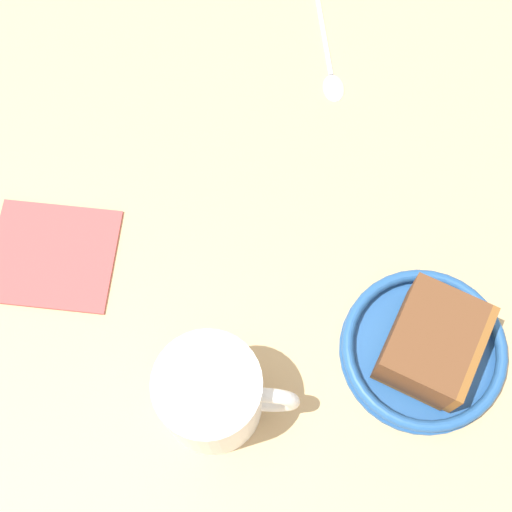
# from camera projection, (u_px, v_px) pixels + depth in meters

# --- Properties ---
(ground_plane) EXTENTS (1.14, 1.14, 0.04)m
(ground_plane) POSITION_uv_depth(u_px,v_px,m) (317.00, 273.00, 0.67)
(ground_plane) COLOR tan
(small_plate) EXTENTS (0.14, 0.14, 0.02)m
(small_plate) POSITION_uv_depth(u_px,v_px,m) (423.00, 349.00, 0.62)
(small_plate) COLOR #26599E
(small_plate) RESTS_ON ground_plane
(cake_slice) EXTENTS (0.07, 0.09, 0.05)m
(cake_slice) POSITION_uv_depth(u_px,v_px,m) (433.00, 344.00, 0.59)
(cake_slice) COLOR brown
(cake_slice) RESTS_ON small_plate
(tea_mug) EXTENTS (0.10, 0.08, 0.09)m
(tea_mug) POSITION_uv_depth(u_px,v_px,m) (213.00, 395.00, 0.57)
(tea_mug) COLOR white
(tea_mug) RESTS_ON ground_plane
(teaspoon) EXTENTS (0.07, 0.12, 0.01)m
(teaspoon) POSITION_uv_depth(u_px,v_px,m) (331.00, 67.00, 0.72)
(teaspoon) COLOR silver
(teaspoon) RESTS_ON ground_plane
(folded_napkin) EXTENTS (0.13, 0.12, 0.01)m
(folded_napkin) POSITION_uv_depth(u_px,v_px,m) (52.00, 255.00, 0.65)
(folded_napkin) COLOR #B24C4C
(folded_napkin) RESTS_ON ground_plane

